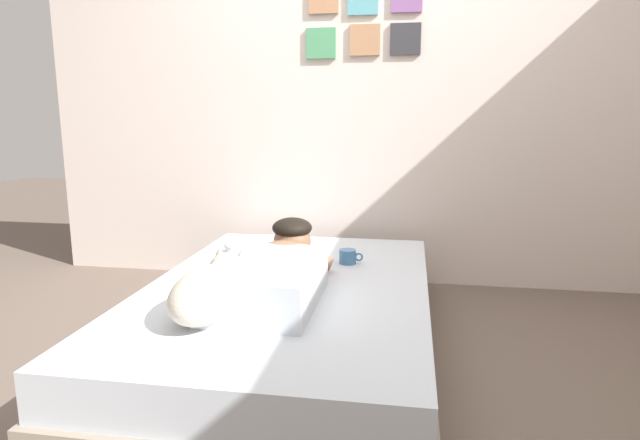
{
  "coord_description": "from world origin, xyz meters",
  "views": [
    {
      "loc": [
        0.32,
        -2.18,
        1.12
      ],
      "look_at": [
        -0.13,
        0.5,
        0.58
      ],
      "focal_mm": 30.54,
      "sensor_mm": 36.0,
      "label": 1
    }
  ],
  "objects_px": {
    "pillow": "(269,246)",
    "cell_phone": "(235,311)",
    "person_lying": "(275,270)",
    "bed": "(288,318)",
    "dog": "(211,290)",
    "coffee_cup": "(348,257)"
  },
  "relations": [
    {
      "from": "person_lying",
      "to": "dog",
      "type": "xyz_separation_m",
      "value": [
        -0.18,
        -0.31,
        -0.0
      ]
    },
    {
      "from": "person_lying",
      "to": "dog",
      "type": "bearing_deg",
      "value": -120.8
    },
    {
      "from": "person_lying",
      "to": "cell_phone",
      "type": "xyz_separation_m",
      "value": [
        -0.1,
        -0.25,
        -0.1
      ]
    },
    {
      "from": "person_lying",
      "to": "coffee_cup",
      "type": "bearing_deg",
      "value": 63.21
    },
    {
      "from": "dog",
      "to": "pillow",
      "type": "bearing_deg",
      "value": 90.33
    },
    {
      "from": "pillow",
      "to": "coffee_cup",
      "type": "bearing_deg",
      "value": -10.38
    },
    {
      "from": "bed",
      "to": "coffee_cup",
      "type": "xyz_separation_m",
      "value": [
        0.24,
        0.4,
        0.2
      ]
    },
    {
      "from": "pillow",
      "to": "coffee_cup",
      "type": "xyz_separation_m",
      "value": [
        0.45,
        -0.08,
        -0.02
      ]
    },
    {
      "from": "coffee_cup",
      "to": "bed",
      "type": "bearing_deg",
      "value": -120.34
    },
    {
      "from": "bed",
      "to": "pillow",
      "type": "xyz_separation_m",
      "value": [
        -0.22,
        0.49,
        0.22
      ]
    },
    {
      "from": "bed",
      "to": "dog",
      "type": "height_order",
      "value": "dog"
    },
    {
      "from": "coffee_cup",
      "to": "person_lying",
      "type": "bearing_deg",
      "value": -116.79
    },
    {
      "from": "person_lying",
      "to": "pillow",
      "type": "bearing_deg",
      "value": 107.03
    },
    {
      "from": "bed",
      "to": "pillow",
      "type": "height_order",
      "value": "pillow"
    },
    {
      "from": "pillow",
      "to": "coffee_cup",
      "type": "distance_m",
      "value": 0.46
    },
    {
      "from": "bed",
      "to": "pillow",
      "type": "bearing_deg",
      "value": 114.06
    },
    {
      "from": "pillow",
      "to": "cell_phone",
      "type": "bearing_deg",
      "value": -84.41
    },
    {
      "from": "bed",
      "to": "person_lying",
      "type": "height_order",
      "value": "person_lying"
    },
    {
      "from": "pillow",
      "to": "person_lying",
      "type": "height_order",
      "value": "person_lying"
    },
    {
      "from": "bed",
      "to": "cell_phone",
      "type": "height_order",
      "value": "cell_phone"
    },
    {
      "from": "coffee_cup",
      "to": "cell_phone",
      "type": "bearing_deg",
      "value": -115.28
    },
    {
      "from": "bed",
      "to": "coffee_cup",
      "type": "bearing_deg",
      "value": 59.66
    }
  ]
}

